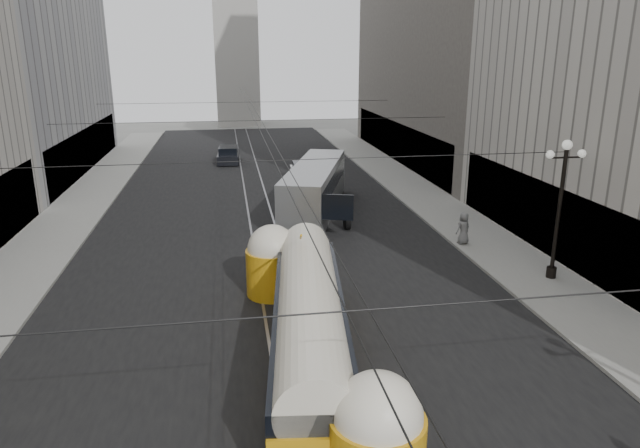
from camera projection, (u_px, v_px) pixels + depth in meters
name	position (u px, v px, depth m)	size (l,w,h in m)	color
road	(259.00, 210.00, 38.17)	(20.00, 85.00, 0.02)	black
sidewalk_left	(83.00, 203.00, 39.60)	(4.00, 72.00, 0.15)	gray
sidewalk_right	(414.00, 190.00, 43.32)	(4.00, 72.00, 0.15)	gray
rail_left	(248.00, 210.00, 38.06)	(0.12, 85.00, 0.04)	gray
rail_right	(270.00, 209.00, 38.29)	(0.12, 85.00, 0.04)	gray
distant_tower	(235.00, 16.00, 78.71)	(6.00, 6.00, 31.36)	#B2AFA8
lamppost_right_mid	(560.00, 202.00, 25.35)	(1.86, 0.44, 6.37)	black
catenary	(259.00, 123.00, 35.54)	(25.00, 72.00, 0.23)	black
streetcar	(309.00, 322.00, 18.91)	(3.75, 14.54, 3.18)	orange
city_bus	(315.00, 186.00, 37.22)	(6.20, 12.85, 3.15)	gray
sedan_white_far	(305.00, 173.00, 46.27)	(2.22, 5.02, 1.56)	silver
sedan_dark_far	(228.00, 155.00, 54.50)	(2.19, 4.87, 1.51)	black
pedestrian_sidewalk_right	(463.00, 228.00, 30.80)	(0.85, 0.52, 1.74)	slate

